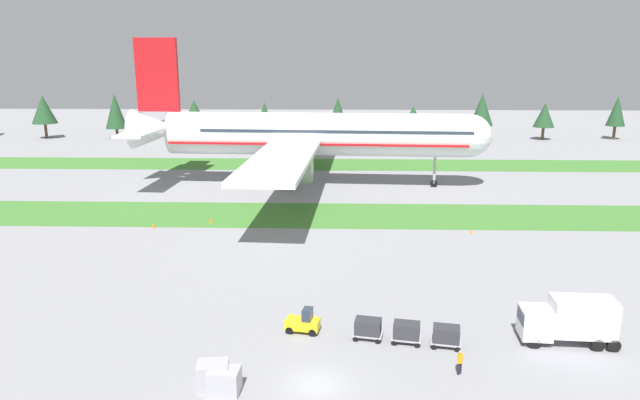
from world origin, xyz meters
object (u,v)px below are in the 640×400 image
at_px(cargo_dolly_third, 446,335).
at_px(taxiway_marker_1, 153,225).
at_px(cargo_dolly_lead, 368,327).
at_px(uld_container_0, 224,381).
at_px(taxiway_marker_2, 472,231).
at_px(airliner, 309,134).
at_px(uld_container_1, 213,375).
at_px(catering_truck, 570,319).
at_px(cargo_dolly_second, 407,331).
at_px(ground_crew_marshaller, 460,361).
at_px(baggage_tug, 304,322).
at_px(taxiway_marker_0, 211,220).

relative_size(cargo_dolly_third, taxiway_marker_1, 3.58).
relative_size(cargo_dolly_lead, taxiway_marker_1, 3.58).
relative_size(uld_container_0, taxiway_marker_2, 4.24).
distance_m(airliner, uld_container_1, 61.52).
bearing_deg(catering_truck, cargo_dolly_second, 94.85).
xyz_separation_m(airliner, catering_truck, (22.02, -54.22, -6.57)).
bearing_deg(airliner, taxiway_marker_2, 41.51).
distance_m(uld_container_1, taxiway_marker_1, 38.46).
height_order(ground_crew_marshaller, taxiway_marker_2, ground_crew_marshaller).
xyz_separation_m(baggage_tug, taxiway_marker_0, (-13.70, 29.96, -0.47)).
xyz_separation_m(cargo_dolly_second, ground_crew_marshaller, (3.08, -4.35, 0.03)).
distance_m(cargo_dolly_second, catering_truck, 12.06).
distance_m(cargo_dolly_lead, catering_truck, 14.91).
distance_m(catering_truck, taxiway_marker_2, 27.72).
relative_size(cargo_dolly_third, taxiway_marker_2, 5.16).
xyz_separation_m(baggage_tug, cargo_dolly_lead, (4.94, -0.91, 0.10)).
height_order(cargo_dolly_third, ground_crew_marshaller, ground_crew_marshaller).
height_order(cargo_dolly_lead, taxiway_marker_2, cargo_dolly_lead).
bearing_deg(cargo_dolly_second, uld_container_1, 126.63).
bearing_deg(catering_truck, taxiway_marker_2, 5.59).
bearing_deg(baggage_tug, cargo_dolly_third, -90.00).
xyz_separation_m(cargo_dolly_lead, uld_container_1, (-10.33, -7.02, -0.05)).
height_order(catering_truck, taxiway_marker_1, catering_truck).
relative_size(baggage_tug, taxiway_marker_1, 4.11).
xyz_separation_m(cargo_dolly_third, taxiway_marker_1, (-31.06, 29.43, -0.58)).
bearing_deg(uld_container_1, cargo_dolly_second, 26.24).
bearing_deg(baggage_tug, uld_container_1, 156.20).
bearing_deg(airliner, ground_crew_marshaller, 15.57).
relative_size(ground_crew_marshaller, uld_container_0, 0.87).
height_order(cargo_dolly_second, uld_container_0, uld_container_0).
relative_size(uld_container_0, taxiway_marker_1, 2.95).
bearing_deg(uld_container_0, cargo_dolly_second, 29.78).
relative_size(uld_container_1, taxiway_marker_2, 4.24).
xyz_separation_m(baggage_tug, catering_truck, (19.81, -1.19, 1.14)).
xyz_separation_m(cargo_dolly_third, ground_crew_marshaller, (0.22, -3.83, 0.03)).
bearing_deg(taxiway_marker_2, uld_container_0, -123.88).
xyz_separation_m(cargo_dolly_lead, taxiway_marker_1, (-25.35, 28.38, -0.58)).
xyz_separation_m(cargo_dolly_lead, uld_container_0, (-9.50, -7.59, -0.11)).
distance_m(airliner, ground_crew_marshaller, 60.72).
xyz_separation_m(cargo_dolly_third, uld_container_0, (-15.21, -6.55, -0.11)).
bearing_deg(cargo_dolly_lead, uld_container_1, 134.60).
relative_size(airliner, catering_truck, 10.30).
distance_m(airliner, baggage_tug, 53.63).
distance_m(baggage_tug, taxiway_marker_0, 32.95).
height_order(uld_container_0, taxiway_marker_0, uld_container_0).
height_order(uld_container_1, taxiway_marker_1, uld_container_1).
height_order(cargo_dolly_second, uld_container_1, uld_container_1).
bearing_deg(uld_container_0, cargo_dolly_lead, 38.63).
distance_m(taxiway_marker_1, taxiway_marker_2, 39.33).
xyz_separation_m(ground_crew_marshaller, taxiway_marker_1, (-31.28, 33.25, -0.61)).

